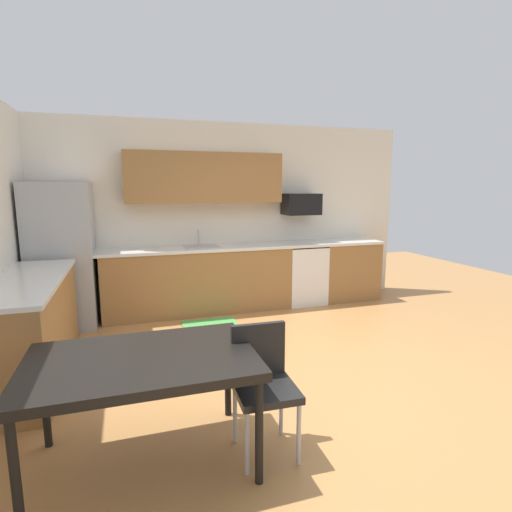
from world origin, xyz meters
TOP-DOWN VIEW (x-y plane):
  - ground_plane at (0.00, 0.00)m, footprint 12.00×12.00m
  - wall_back at (0.00, 2.65)m, footprint 5.80×0.10m
  - cabinet_run_back at (-0.44, 2.30)m, footprint 2.62×0.60m
  - cabinet_run_back_right at (1.94, 2.30)m, footprint 0.93×0.60m
  - cabinet_run_left at (-2.30, 0.80)m, footprint 0.60×2.00m
  - countertop_back at (0.00, 2.30)m, footprint 4.80×0.64m
  - countertop_left at (-2.30, 0.80)m, footprint 0.64×2.00m
  - upper_cabinets_back at (-0.30, 2.43)m, footprint 2.20×0.34m
  - refrigerator at (-2.18, 2.22)m, footprint 0.76×0.70m
  - oven_range at (1.17, 2.30)m, footprint 0.60×0.60m
  - microwave at (1.17, 2.40)m, footprint 0.54×0.36m
  - sink_basin at (-0.40, 2.30)m, footprint 0.48×0.40m
  - sink_faucet at (-0.40, 2.48)m, footprint 0.02×0.02m
  - dining_table at (-1.33, -0.83)m, footprint 1.40×0.90m
  - chair_near_table at (-0.56, -0.89)m, footprint 0.41×0.41m
  - floor_mat at (-0.41, 1.65)m, footprint 0.70×0.50m

SIDE VIEW (x-z plane):
  - ground_plane at x=0.00m, z-range 0.00..0.00m
  - floor_mat at x=-0.41m, z-range 0.00..0.01m
  - cabinet_run_back at x=-0.44m, z-range 0.00..0.90m
  - cabinet_run_back_right at x=1.94m, z-range 0.00..0.90m
  - cabinet_run_left at x=-2.30m, z-range 0.00..0.90m
  - oven_range at x=1.17m, z-range 0.00..0.91m
  - chair_near_table at x=-0.56m, z-range 0.08..0.93m
  - dining_table at x=-1.33m, z-range 0.31..1.04m
  - sink_basin at x=-0.40m, z-range 0.81..0.95m
  - refrigerator at x=-2.18m, z-range 0.00..1.83m
  - countertop_back at x=0.00m, z-range 0.90..0.94m
  - countertop_left at x=-2.30m, z-range 0.90..0.94m
  - sink_faucet at x=-0.40m, z-range 0.92..1.16m
  - wall_back at x=0.00m, z-range 0.00..2.70m
  - microwave at x=1.17m, z-range 1.35..1.67m
  - upper_cabinets_back at x=-0.30m, z-range 1.55..2.25m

